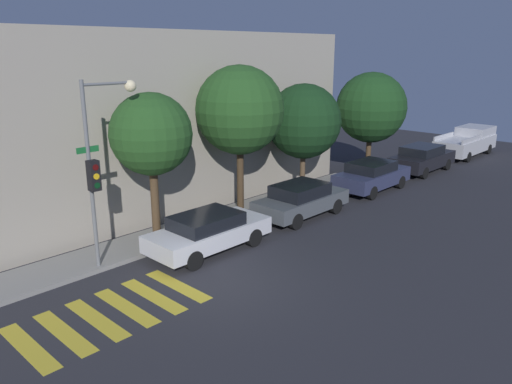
% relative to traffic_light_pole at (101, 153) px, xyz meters
% --- Properties ---
extents(ground_plane, '(60.00, 60.00, 0.00)m').
position_rel_traffic_light_pole_xyz_m(ground_plane, '(1.64, -3.37, -3.63)').
color(ground_plane, '#28282D').
extents(sidewalk, '(26.00, 1.88, 0.14)m').
position_rel_traffic_light_pole_xyz_m(sidewalk, '(1.64, 0.77, -3.56)').
color(sidewalk, gray).
rests_on(sidewalk, ground).
extents(building_row, '(26.00, 6.00, 7.30)m').
position_rel_traffic_light_pole_xyz_m(building_row, '(1.64, 5.11, 0.01)').
color(building_row, '#A89E8E').
rests_on(building_row, ground).
extents(crosswalk, '(4.75, 2.60, 0.00)m').
position_rel_traffic_light_pole_xyz_m(crosswalk, '(-1.50, -2.57, -3.63)').
color(crosswalk, gold).
rests_on(crosswalk, ground).
extents(traffic_light_pole, '(2.10, 0.56, 5.78)m').
position_rel_traffic_light_pole_xyz_m(traffic_light_pole, '(0.00, 0.00, 0.00)').
color(traffic_light_pole, slate).
rests_on(traffic_light_pole, ground).
extents(sedan_near_corner, '(4.33, 1.82, 1.33)m').
position_rel_traffic_light_pole_xyz_m(sedan_near_corner, '(2.98, -1.27, -2.92)').
color(sedan_near_corner, silver).
rests_on(sedan_near_corner, ground).
extents(sedan_middle, '(4.21, 1.81, 1.40)m').
position_rel_traffic_light_pole_xyz_m(sedan_middle, '(7.93, -1.27, -2.90)').
color(sedan_middle, '#4C5156').
rests_on(sedan_middle, ground).
extents(sedan_far_end, '(4.23, 1.88, 1.44)m').
position_rel_traffic_light_pole_xyz_m(sedan_far_end, '(13.33, -1.27, -2.87)').
color(sedan_far_end, '#2D3351').
rests_on(sedan_far_end, ground).
extents(sedan_tail_of_row, '(4.52, 1.87, 1.48)m').
position_rel_traffic_light_pole_xyz_m(sedan_tail_of_row, '(18.60, -1.27, -2.85)').
color(sedan_tail_of_row, black).
rests_on(sedan_tail_of_row, ground).
extents(pickup_truck, '(5.48, 1.98, 1.73)m').
position_rel_traffic_light_pole_xyz_m(pickup_truck, '(24.85, -1.27, -2.75)').
color(pickup_truck, '#BCBCC1').
rests_on(pickup_truck, ground).
extents(tree_near_corner, '(2.77, 2.77, 5.26)m').
position_rel_traffic_light_pole_xyz_m(tree_near_corner, '(2.20, 0.60, 0.22)').
color(tree_near_corner, '#4C3823').
rests_on(tree_near_corner, ground).
extents(tree_midblock, '(3.46, 3.46, 6.04)m').
position_rel_traffic_light_pole_xyz_m(tree_midblock, '(6.34, 0.60, 0.67)').
color(tree_midblock, '#42301E').
rests_on(tree_midblock, ground).
extents(tree_far_end, '(3.36, 3.36, 5.15)m').
position_rel_traffic_light_pole_xyz_m(tree_far_end, '(10.36, 0.60, -0.17)').
color(tree_far_end, brown).
rests_on(tree_far_end, ground).
extents(tree_behind_truck, '(3.68, 3.68, 5.46)m').
position_rel_traffic_light_pole_xyz_m(tree_behind_truck, '(16.03, 0.60, -0.02)').
color(tree_behind_truck, '#4C3823').
rests_on(tree_behind_truck, ground).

